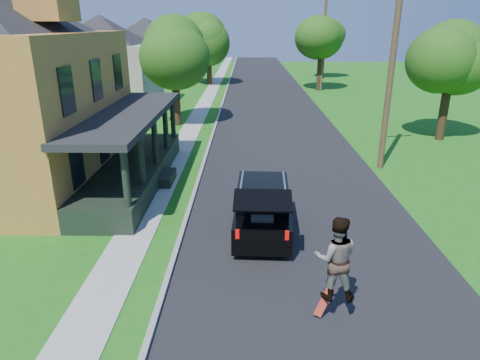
{
  "coord_description": "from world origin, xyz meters",
  "views": [
    {
      "loc": [
        -1.93,
        -11.39,
        6.51
      ],
      "look_at": [
        -2.16,
        3.0,
        1.24
      ],
      "focal_mm": 32.0,
      "sensor_mm": 36.0,
      "label": 1
    }
  ],
  "objects_px": {
    "black_suv": "(262,208)",
    "tree_right_near": "(452,56)",
    "skateboarder": "(336,258)",
    "utility_pole_near": "(394,50)"
  },
  "relations": [
    {
      "from": "skateboarder",
      "to": "tree_right_near",
      "type": "relative_size",
      "value": 0.27
    },
    {
      "from": "black_suv",
      "to": "tree_right_near",
      "type": "relative_size",
      "value": 0.63
    },
    {
      "from": "skateboarder",
      "to": "tree_right_near",
      "type": "height_order",
      "value": "tree_right_near"
    },
    {
      "from": "black_suv",
      "to": "tree_right_near",
      "type": "distance_m",
      "value": 16.88
    },
    {
      "from": "utility_pole_near",
      "to": "skateboarder",
      "type": "bearing_deg",
      "value": -121.29
    },
    {
      "from": "black_suv",
      "to": "utility_pole_near",
      "type": "bearing_deg",
      "value": 51.17
    },
    {
      "from": "black_suv",
      "to": "utility_pole_near",
      "type": "relative_size",
      "value": 0.44
    },
    {
      "from": "tree_right_near",
      "to": "skateboarder",
      "type": "bearing_deg",
      "value": -119.62
    },
    {
      "from": "black_suv",
      "to": "tree_right_near",
      "type": "height_order",
      "value": "tree_right_near"
    },
    {
      "from": "skateboarder",
      "to": "tree_right_near",
      "type": "distance_m",
      "value": 19.47
    }
  ]
}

